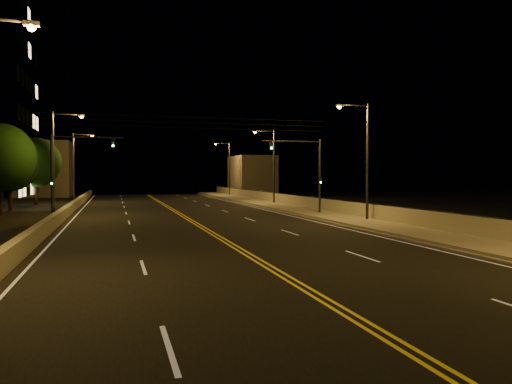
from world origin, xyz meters
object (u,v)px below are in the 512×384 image
object	(u,v)px
streetlight_5	(57,156)
traffic_signal_left	(66,167)
tree_2	(35,162)
tree_1	(10,164)
streetlight_1	(364,154)
streetlight_2	(271,161)
streetlight_3	(228,165)
tree_0	(0,157)
streetlight_6	(76,162)
traffic_signal_right	(309,168)

from	to	relation	value
streetlight_5	traffic_signal_left	size ratio (longest dim) A/B	1.33
tree_2	tree_1	bearing A→B (deg)	-96.09
tree_1	streetlight_5	bearing A→B (deg)	-61.11
streetlight_1	streetlight_2	xyz separation A→B (m)	(0.00, 21.46, 0.00)
tree_1	tree_2	xyz separation A→B (m)	(0.98, 9.21, 0.41)
streetlight_3	traffic_signal_left	distance (m)	42.39
tree_0	streetlight_3	bearing A→B (deg)	48.28
streetlight_2	streetlight_6	world-z (taller)	same
streetlight_5	tree_2	xyz separation A→B (m)	(-4.21, 18.62, -0.10)
traffic_signal_right	traffic_signal_left	size ratio (longest dim) A/B	1.00
streetlight_2	tree_0	distance (m)	27.13
streetlight_5	streetlight_6	world-z (taller)	same
streetlight_2	streetlight_1	bearing A→B (deg)	-90.00
streetlight_3	traffic_signal_left	world-z (taller)	streetlight_3
streetlight_2	traffic_signal_right	bearing A→B (deg)	-95.68
streetlight_6	tree_2	size ratio (longest dim) A/B	1.10
traffic_signal_right	tree_1	bearing A→B (deg)	151.07
traffic_signal_left	tree_1	world-z (taller)	tree_1
streetlight_5	streetlight_6	bearing A→B (deg)	90.00
traffic_signal_left	streetlight_3	bearing A→B (deg)	61.33
streetlight_1	traffic_signal_left	bearing A→B (deg)	161.93
streetlight_5	streetlight_6	distance (m)	21.08
streetlight_1	streetlight_5	bearing A→B (deg)	152.56
traffic_signal_left	tree_2	xyz separation A→B (m)	(-5.28, 23.10, 0.83)
tree_1	streetlight_6	bearing A→B (deg)	66.01
traffic_signal_left	tree_2	size ratio (longest dim) A/B	0.83
streetlight_6	tree_2	world-z (taller)	streetlight_6
streetlight_1	tree_1	xyz separation A→B (m)	(-26.60, 20.52, -0.51)
streetlight_2	tree_0	world-z (taller)	streetlight_2
streetlight_1	traffic_signal_left	distance (m)	21.41
streetlight_6	traffic_signal_left	xyz separation A→B (m)	(1.07, -25.56, -0.92)
streetlight_2	streetlight_3	distance (m)	22.36
traffic_signal_left	tree_1	xyz separation A→B (m)	(-6.27, 13.89, 0.41)
streetlight_3	traffic_signal_left	bearing A→B (deg)	-118.67
traffic_signal_right	tree_1	xyz separation A→B (m)	(-25.12, 13.89, 0.41)
streetlight_1	traffic_signal_right	bearing A→B (deg)	102.53
streetlight_2	streetlight_6	size ratio (longest dim) A/B	1.00
streetlight_2	tree_2	xyz separation A→B (m)	(-25.62, 8.27, -0.10)
traffic_signal_left	streetlight_2	bearing A→B (deg)	36.10
streetlight_6	traffic_signal_right	distance (m)	32.42
tree_2	streetlight_1	bearing A→B (deg)	-49.26
streetlight_2	tree_0	xyz separation A→B (m)	(-26.20, -7.03, -0.03)
streetlight_5	streetlight_1	bearing A→B (deg)	-27.44
streetlight_5	streetlight_6	xyz separation A→B (m)	(0.00, 21.08, 0.00)
streetlight_2	streetlight_3	size ratio (longest dim) A/B	1.00
streetlight_1	streetlight_6	world-z (taller)	same
traffic_signal_right	tree_0	bearing A→B (deg)	162.49
streetlight_6	tree_1	world-z (taller)	streetlight_6
traffic_signal_right	streetlight_6	bearing A→B (deg)	127.95
tree_0	traffic_signal_right	bearing A→B (deg)	-17.51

